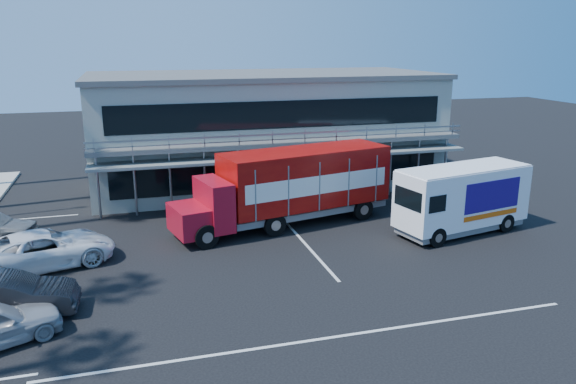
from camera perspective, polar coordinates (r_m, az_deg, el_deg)
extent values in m
plane|color=black|center=(24.05, -0.98, -7.78)|extent=(120.00, 120.00, 0.00)
cube|color=gray|center=(37.88, -2.50, 6.25)|extent=(22.00, 10.00, 7.00)
cube|color=#515454|center=(37.48, -2.56, 11.77)|extent=(22.40, 10.40, 0.30)
cube|color=#515454|center=(32.52, -0.18, 4.95)|extent=(22.00, 1.20, 0.25)
cube|color=gray|center=(31.91, 0.09, 5.67)|extent=(22.00, 0.08, 0.90)
cube|color=slate|center=(32.37, -0.04, 3.64)|extent=(22.00, 1.80, 0.15)
cube|color=black|center=(33.47, -0.45, 1.76)|extent=(20.00, 0.06, 1.60)
cube|color=black|center=(32.82, -0.46, 7.88)|extent=(20.00, 0.06, 1.60)
cube|color=#A60D1F|center=(27.11, -9.91, -2.80)|extent=(2.09, 2.80, 1.34)
cube|color=#A60D1F|center=(27.33, -7.55, -1.20)|extent=(1.72, 2.97, 2.35)
cube|color=black|center=(27.15, -7.59, 0.15)|extent=(0.59, 2.32, 0.78)
cube|color=#A8100A|center=(29.33, 1.76, 1.53)|extent=(9.34, 4.75, 2.90)
cube|color=slate|center=(29.79, 1.73, -1.71)|extent=(9.24, 4.35, 0.34)
cube|color=white|center=(28.20, 3.22, 0.72)|extent=(8.01, 1.90, 0.95)
cube|color=white|center=(30.54, 0.41, 1.87)|extent=(8.01, 1.90, 0.95)
cylinder|color=black|center=(26.29, -8.27, -4.54)|extent=(1.19, 0.54, 1.16)
cylinder|color=black|center=(28.48, -10.06, -3.05)|extent=(1.19, 0.54, 1.16)
cylinder|color=black|center=(27.67, -1.35, -3.36)|extent=(1.19, 0.54, 1.16)
cylinder|color=black|center=(29.76, -3.55, -2.04)|extent=(1.19, 0.54, 1.16)
cylinder|color=black|center=(30.41, 7.63, -1.77)|extent=(1.19, 0.54, 1.16)
cylinder|color=black|center=(32.33, 5.04, -0.66)|extent=(1.19, 0.54, 1.16)
cube|color=white|center=(29.14, 17.29, -0.34)|extent=(7.24, 3.73, 2.76)
cube|color=slate|center=(29.57, 17.06, -3.20)|extent=(6.92, 3.45, 0.34)
cube|color=black|center=(26.80, 12.12, -0.66)|extent=(0.46, 1.91, 0.94)
cube|color=white|center=(28.81, 17.51, 2.36)|extent=(7.09, 3.66, 0.08)
cube|color=#1F0B66|center=(28.86, 20.09, -0.33)|extent=(3.48, 0.76, 1.48)
cube|color=#1F0B66|center=(30.45, 16.80, 0.73)|extent=(3.48, 0.76, 1.48)
cube|color=#F2590C|center=(29.12, 19.93, -2.20)|extent=(3.48, 0.75, 0.25)
cylinder|color=black|center=(27.20, 14.89, -4.47)|extent=(0.98, 0.47, 0.95)
cylinder|color=black|center=(28.67, 12.09, -3.26)|extent=(0.98, 0.47, 0.95)
cylinder|color=black|center=(30.34, 21.24, -2.95)|extent=(0.98, 0.47, 0.95)
cylinder|color=black|center=(31.67, 18.42, -1.95)|extent=(0.98, 0.47, 0.95)
imported|color=black|center=(22.09, -26.70, -9.48)|extent=(4.77, 1.81, 1.55)
imported|color=white|center=(26.09, -23.48, -5.34)|extent=(6.26, 4.23, 1.59)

